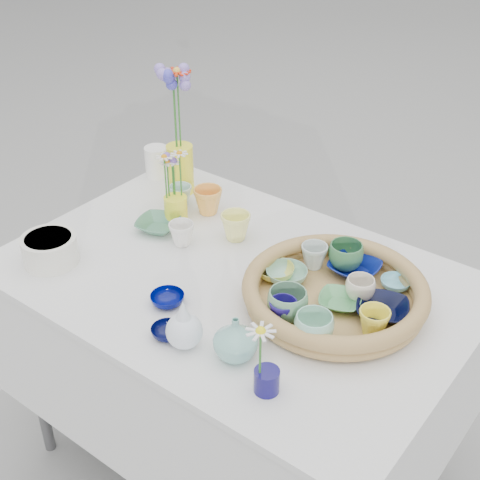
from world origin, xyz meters
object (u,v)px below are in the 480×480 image
Objects in this scene: wicker_tray at (335,293)px; display_table at (236,461)px; bud_vase_seafoam at (236,338)px; tall_vase_yellow at (180,169)px.

display_table is at bearing -169.88° from wicker_tray.
tall_vase_yellow is (-0.64, 0.53, 0.03)m from bud_vase_seafoam.
wicker_tray is 0.75m from tall_vase_yellow.
bud_vase_seafoam is at bearing -39.55° from tall_vase_yellow.
tall_vase_yellow is at bearing 140.45° from bud_vase_seafoam.
tall_vase_yellow reaches higher than display_table.
display_table is 2.66× the size of wicker_tray.
wicker_tray is 0.32m from bud_vase_seafoam.
bud_vase_seafoam is 0.83m from tall_vase_yellow.
tall_vase_yellow is at bearing 148.24° from display_table.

